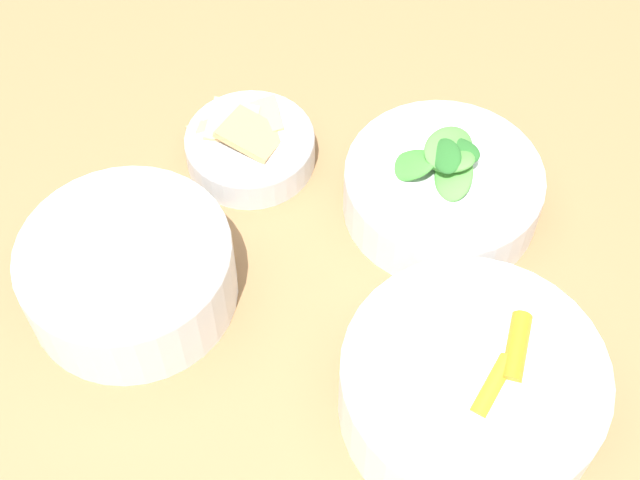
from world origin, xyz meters
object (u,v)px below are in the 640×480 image
Objects in this scene: bowl_greens at (443,187)px; bowl_cookies at (250,145)px; bowl_beans_hotdog at (129,272)px; bowl_carrots at (471,387)px.

bowl_cookies is (0.17, -0.06, -0.01)m from bowl_greens.
bowl_carrots is at bearing 157.12° from bowl_beans_hotdog.
bowl_carrots is at bearing 123.38° from bowl_cookies.
bowl_carrots and bowl_beans_hotdog have the same top height.
bowl_cookies is at bearing -56.62° from bowl_carrots.
bowl_carrots is 1.13× the size of bowl_greens.
bowl_cookies is at bearing -19.83° from bowl_greens.
bowl_cookies is (0.17, -0.26, -0.02)m from bowl_carrots.
bowl_cookies is (-0.10, -0.15, -0.01)m from bowl_beans_hotdog.
bowl_beans_hotdog is 1.45× the size of bowl_cookies.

